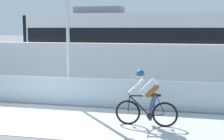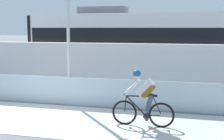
{
  "view_description": "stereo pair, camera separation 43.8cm",
  "coord_description": "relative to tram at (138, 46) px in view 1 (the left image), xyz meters",
  "views": [
    {
      "loc": [
        4.57,
        -8.59,
        2.75
      ],
      "look_at": [
        2.14,
        2.35,
        1.25
      ],
      "focal_mm": 50.14,
      "sensor_mm": 36.0,
      "label": 1
    },
    {
      "loc": [
        5.0,
        -8.49,
        2.75
      ],
      "look_at": [
        2.14,
        2.35,
        1.25
      ],
      "focal_mm": 50.14,
      "sensor_mm": 36.0,
      "label": 2
    }
  ],
  "objects": [
    {
      "name": "ground_plane",
      "position": [
        -2.45,
        -6.85,
        -1.89
      ],
      "size": [
        200.0,
        200.0,
        0.0
      ],
      "primitive_type": "plane",
      "color": "slate"
    },
    {
      "name": "bike_path_deck",
      "position": [
        -2.45,
        -6.85,
        -1.89
      ],
      "size": [
        32.0,
        3.2,
        0.01
      ],
      "primitive_type": "cube",
      "color": "beige",
      "rests_on": "ground"
    },
    {
      "name": "glass_parapet",
      "position": [
        -2.45,
        -5.0,
        -1.39
      ],
      "size": [
        32.0,
        0.05,
        1.0
      ],
      "primitive_type": "cube",
      "color": "silver",
      "rests_on": "ground"
    },
    {
      "name": "concrete_barrier_wall",
      "position": [
        -2.45,
        -3.2,
        -0.82
      ],
      "size": [
        32.0,
        0.36,
        2.15
      ],
      "primitive_type": "cube",
      "color": "silver",
      "rests_on": "ground"
    },
    {
      "name": "tram_rail_near",
      "position": [
        -2.45,
        -0.72,
        -1.89
      ],
      "size": [
        32.0,
        0.08,
        0.01
      ],
      "primitive_type": "cube",
      "color": "#595654",
      "rests_on": "ground"
    },
    {
      "name": "tram_rail_far",
      "position": [
        -2.45,
        0.72,
        -1.89
      ],
      "size": [
        32.0,
        0.08,
        0.01
      ],
      "primitive_type": "cube",
      "color": "#595654",
      "rests_on": "ground"
    },
    {
      "name": "tram",
      "position": [
        0.0,
        0.0,
        0.0
      ],
      "size": [
        11.06,
        2.54,
        3.81
      ],
      "color": "silver",
      "rests_on": "ground"
    },
    {
      "name": "cyclist_on_bike",
      "position": [
        1.21,
        -6.85,
        -1.11
      ],
      "size": [
        1.77,
        0.58,
        1.61
      ],
      "color": "black",
      "rests_on": "ground"
    },
    {
      "name": "lamp_post_antenna",
      "position": [
        -1.9,
        -4.7,
        1.4
      ],
      "size": [
        0.28,
        0.28,
        5.2
      ],
      "color": "gray",
      "rests_on": "ground"
    }
  ]
}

